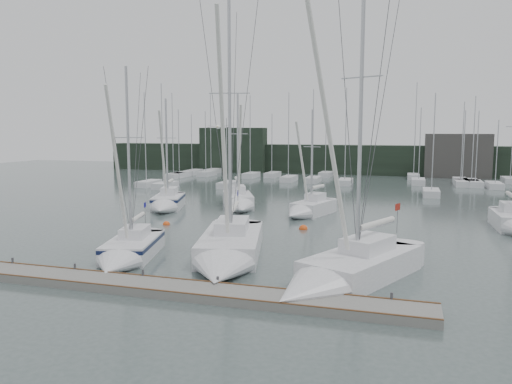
# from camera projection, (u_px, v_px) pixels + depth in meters

# --- Properties ---
(ground) EXTENTS (160.00, 160.00, 0.00)m
(ground) POSITION_uv_depth(u_px,v_px,m) (211.00, 266.00, 28.20)
(ground) COLOR #414F4D
(ground) RESTS_ON ground
(dock) EXTENTS (24.00, 2.00, 0.40)m
(dock) POSITION_uv_depth(u_px,v_px,m) (171.00, 289.00, 23.43)
(dock) COLOR slate
(dock) RESTS_ON ground
(far_treeline) EXTENTS (90.00, 4.00, 5.00)m
(far_treeline) POSITION_uv_depth(u_px,v_px,m) (345.00, 159.00, 86.73)
(far_treeline) COLOR black
(far_treeline) RESTS_ON ground
(far_building_left) EXTENTS (12.00, 3.00, 8.00)m
(far_building_left) POSITION_uv_depth(u_px,v_px,m) (233.00, 150.00, 90.44)
(far_building_left) COLOR black
(far_building_left) RESTS_ON ground
(far_building_right) EXTENTS (10.00, 3.00, 7.00)m
(far_building_right) POSITION_uv_depth(u_px,v_px,m) (458.00, 156.00, 79.49)
(far_building_right) COLOR #403D3B
(far_building_right) RESTS_ON ground
(mast_forest) EXTENTS (55.97, 27.15, 14.85)m
(mast_forest) POSITION_uv_depth(u_px,v_px,m) (326.00, 179.00, 73.06)
(mast_forest) COLOR silver
(mast_forest) RESTS_ON ground
(sailboat_near_left) EXTENTS (4.53, 8.35, 12.15)m
(sailboat_near_left) POSITION_uv_depth(u_px,v_px,m) (126.00, 253.00, 28.82)
(sailboat_near_left) COLOR silver
(sailboat_near_left) RESTS_ON ground
(sailboat_near_center) EXTENTS (6.13, 12.34, 16.64)m
(sailboat_near_center) POSITION_uv_depth(u_px,v_px,m) (227.00, 254.00, 28.29)
(sailboat_near_center) COLOR silver
(sailboat_near_center) RESTS_ON ground
(sailboat_near_right) EXTENTS (7.34, 10.89, 17.24)m
(sailboat_near_right) POSITION_uv_depth(u_px,v_px,m) (339.00, 275.00, 24.19)
(sailboat_near_right) COLOR silver
(sailboat_near_right) RESTS_ON ground
(sailboat_mid_a) EXTENTS (4.63, 7.78, 11.43)m
(sailboat_mid_a) POSITION_uv_depth(u_px,v_px,m) (166.00, 204.00, 47.65)
(sailboat_mid_a) COLOR silver
(sailboat_mid_a) RESTS_ON ground
(sailboat_mid_b) EXTENTS (5.81, 8.78, 12.07)m
(sailboat_mid_b) POSITION_uv_depth(u_px,v_px,m) (239.00, 203.00, 48.25)
(sailboat_mid_b) COLOR silver
(sailboat_mid_b) RESTS_ON ground
(sailboat_mid_c) EXTENTS (4.17, 7.06, 10.17)m
(sailboat_mid_c) POSITION_uv_depth(u_px,v_px,m) (307.00, 210.00, 44.26)
(sailboat_mid_c) COLOR silver
(sailboat_mid_c) RESTS_ON ground
(buoy_a) EXTENTS (0.53, 0.53, 0.53)m
(buoy_a) POSITION_uv_depth(u_px,v_px,m) (230.00, 226.00, 39.97)
(buoy_a) COLOR #DB4913
(buoy_a) RESTS_ON ground
(buoy_b) EXTENTS (0.68, 0.68, 0.68)m
(buoy_b) POSITION_uv_depth(u_px,v_px,m) (303.00, 229.00, 38.52)
(buoy_b) COLOR #DB4913
(buoy_b) RESTS_ON ground
(buoy_c) EXTENTS (0.58, 0.58, 0.58)m
(buoy_c) POSITION_uv_depth(u_px,v_px,m) (166.00, 225.00, 40.35)
(buoy_c) COLOR #DB4913
(buoy_c) RESTS_ON ground
(seagull) EXTENTS (1.13, 0.52, 0.22)m
(seagull) POSITION_uv_depth(u_px,v_px,m) (218.00, 127.00, 27.74)
(seagull) COLOR white
(seagull) RESTS_ON ground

